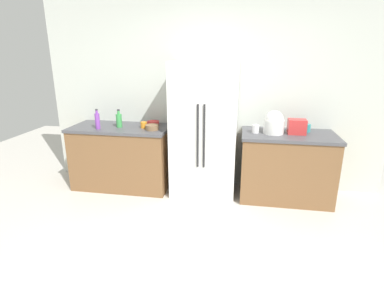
% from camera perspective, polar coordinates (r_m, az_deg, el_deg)
% --- Properties ---
extents(ground_plane, '(9.62, 9.62, 0.00)m').
position_cam_1_polar(ground_plane, '(3.03, -1.36, -21.75)').
color(ground_plane, beige).
extents(kitchen_back_panel, '(4.81, 0.10, 2.90)m').
position_cam_1_polar(kitchen_back_panel, '(4.32, 3.57, 10.98)').
color(kitchen_back_panel, silver).
rests_on(kitchen_back_panel, ground_plane).
extents(counter_left, '(1.39, 0.68, 0.90)m').
position_cam_1_polar(counter_left, '(4.48, -13.10, -2.32)').
color(counter_left, brown).
rests_on(counter_left, ground_plane).
extents(counter_right, '(1.20, 0.68, 0.90)m').
position_cam_1_polar(counter_right, '(4.19, 17.46, -4.05)').
color(counter_right, brown).
rests_on(counter_right, ground_plane).
extents(refrigerator, '(0.86, 0.66, 1.80)m').
position_cam_1_polar(refrigerator, '(4.04, 2.37, 2.68)').
color(refrigerator, white).
rests_on(refrigerator, ground_plane).
extents(toaster, '(0.22, 0.16, 0.19)m').
position_cam_1_polar(toaster, '(4.05, 19.35, 3.13)').
color(toaster, red).
rests_on(toaster, counter_right).
extents(rice_cooker, '(0.26, 0.26, 0.30)m').
position_cam_1_polar(rice_cooker, '(3.98, 15.34, 3.89)').
color(rice_cooker, white).
rests_on(rice_cooker, counter_right).
extents(bottle_a, '(0.08, 0.08, 0.25)m').
position_cam_1_polar(bottle_a, '(4.30, -13.73, 4.43)').
color(bottle_a, green).
rests_on(bottle_a, counter_left).
extents(bottle_b, '(0.06, 0.06, 0.27)m').
position_cam_1_polar(bottle_b, '(4.28, -17.57, 4.27)').
color(bottle_b, purple).
rests_on(bottle_b, counter_left).
extents(cup_a, '(0.09, 0.09, 0.10)m').
position_cam_1_polar(cup_a, '(4.22, 21.02, 2.87)').
color(cup_a, teal).
rests_on(cup_a, counter_right).
extents(cup_b, '(0.09, 0.09, 0.08)m').
position_cam_1_polar(cup_b, '(4.20, -9.17, 3.61)').
color(cup_b, orange).
rests_on(cup_b, counter_left).
extents(cup_c, '(0.09, 0.09, 0.11)m').
position_cam_1_polar(cup_c, '(3.97, 12.01, 2.84)').
color(cup_c, white).
rests_on(cup_c, counter_right).
extents(bowl_a, '(0.17, 0.17, 0.06)m').
position_cam_1_polar(bowl_a, '(4.35, -7.42, 3.97)').
color(bowl_a, red).
rests_on(bowl_a, counter_left).
extents(bowl_b, '(0.18, 0.18, 0.07)m').
position_cam_1_polar(bowl_b, '(4.08, -7.61, 3.17)').
color(bowl_b, brown).
rests_on(bowl_b, counter_left).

